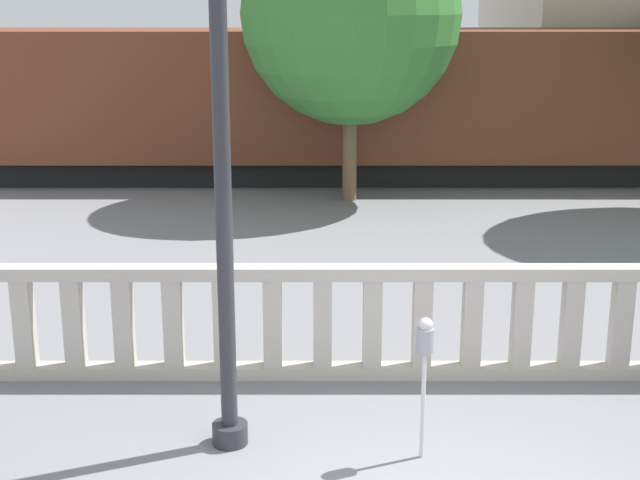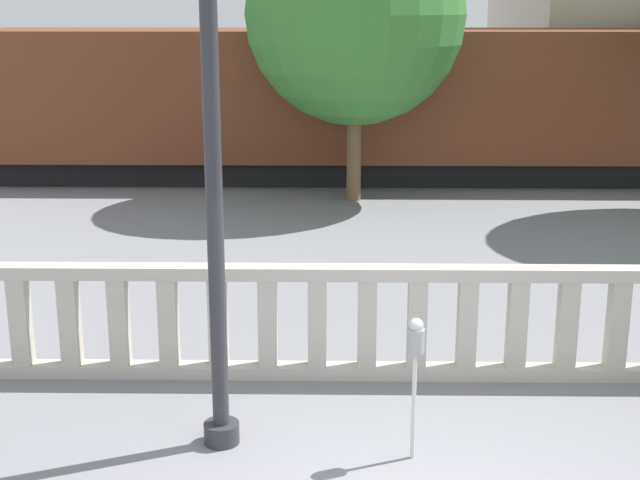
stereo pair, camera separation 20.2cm
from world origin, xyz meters
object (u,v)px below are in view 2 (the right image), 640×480
(lamppost, at_px, (210,67))
(tree_right, at_px, (355,14))
(train_near, at_px, (396,101))
(parking_meter, at_px, (415,349))

(lamppost, bearing_deg, tree_right, 82.15)
(lamppost, height_order, tree_right, lamppost)
(train_near, height_order, tree_right, tree_right)
(train_near, bearing_deg, tree_right, -112.66)
(lamppost, distance_m, train_near, 13.28)
(lamppost, relative_size, train_near, 0.33)
(tree_right, bearing_deg, parking_meter, -88.33)
(lamppost, bearing_deg, train_near, 79.26)
(parking_meter, xyz_separation_m, train_near, (0.69, 13.20, 0.73))
(train_near, distance_m, tree_right, 3.26)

